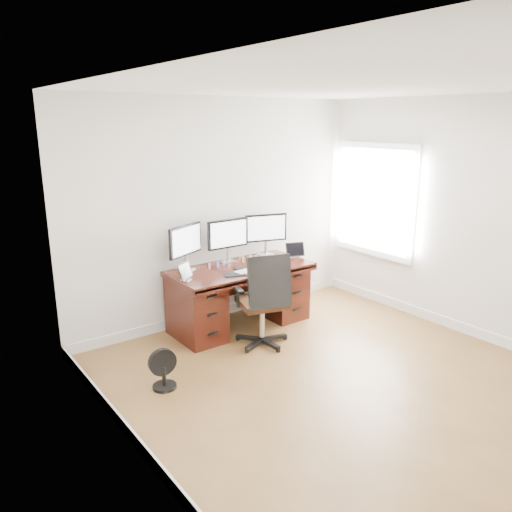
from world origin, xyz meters
TOP-DOWN VIEW (x-y plane):
  - ground at (0.00, 0.00)m, footprint 4.50×4.50m
  - back_wall at (0.00, 2.25)m, footprint 4.00×0.10m
  - right_wall at (2.00, 0.11)m, footprint 0.10×4.50m
  - desk at (0.00, 1.83)m, footprint 1.70×0.80m
  - office_chair at (-0.11, 1.21)m, footprint 0.71×0.71m
  - floor_fan at (-1.41, 1.03)m, footprint 0.27×0.23m
  - monitor_left at (-0.58, 2.07)m, footprint 0.52×0.26m
  - monitor_center at (-0.00, 2.07)m, footprint 0.55×0.14m
  - monitor_right at (0.58, 2.07)m, footprint 0.54×0.19m
  - tablet_left at (-0.76, 1.75)m, footprint 0.24×0.19m
  - tablet_right at (0.81, 1.75)m, footprint 0.25×0.14m
  - keyboard at (-0.04, 1.61)m, footprint 0.32×0.16m
  - trackpad at (0.24, 1.63)m, footprint 0.15×0.15m
  - drawing_tablet at (-0.23, 1.59)m, footprint 0.28×0.24m
  - phone at (-0.06, 1.75)m, footprint 0.14×0.10m
  - figurine_pink at (-0.34, 1.95)m, footprint 0.03×0.03m
  - figurine_blue at (-0.23, 1.95)m, footprint 0.03×0.03m
  - figurine_purple at (-0.14, 1.95)m, footprint 0.03×0.03m
  - figurine_yellow at (0.14, 1.95)m, footprint 0.03×0.03m
  - figurine_orange at (0.24, 1.95)m, footprint 0.03×0.03m
  - figurine_brown at (0.34, 1.95)m, footprint 0.03×0.03m

SIDE VIEW (x-z plane):
  - ground at x=0.00m, z-range 0.00..0.00m
  - floor_fan at x=-1.41m, z-range -0.01..0.38m
  - office_chair at x=-0.11m, z-range -0.18..0.89m
  - desk at x=0.00m, z-range 0.03..0.78m
  - trackpad at x=0.24m, z-range 0.75..0.76m
  - drawing_tablet at x=-0.23m, z-range 0.75..0.76m
  - phone at x=-0.06m, z-range 0.75..0.76m
  - keyboard at x=-0.04m, z-range 0.75..0.76m
  - figurine_pink at x=-0.34m, z-range 0.75..0.83m
  - figurine_blue at x=-0.23m, z-range 0.75..0.83m
  - figurine_purple at x=-0.14m, z-range 0.75..0.83m
  - figurine_yellow at x=0.14m, z-range 0.75..0.83m
  - figurine_orange at x=0.24m, z-range 0.75..0.83m
  - figurine_brown at x=0.34m, z-range 0.75..0.83m
  - tablet_left at x=-0.76m, z-range 0.74..0.93m
  - tablet_right at x=0.81m, z-range 0.74..0.93m
  - monitor_left at x=-0.58m, z-range 0.82..1.35m
  - monitor_center at x=0.00m, z-range 0.82..1.35m
  - monitor_right at x=0.58m, z-range 0.82..1.35m
  - back_wall at x=0.00m, z-range 0.00..2.70m
  - right_wall at x=2.00m, z-range 0.00..2.70m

